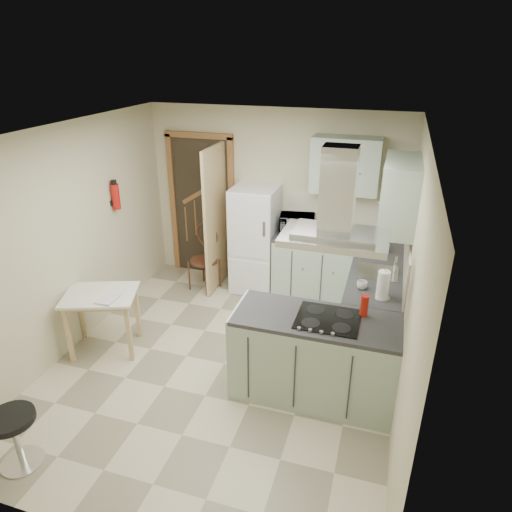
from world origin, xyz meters
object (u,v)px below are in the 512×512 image
(fridge, at_px, (255,240))
(stool, at_px, (16,440))
(microwave, at_px, (297,224))
(bentwood_chair, at_px, (204,261))
(peninsula, at_px, (315,357))
(extractor_hood, at_px, (334,238))
(drop_leaf_table, at_px, (104,322))

(fridge, xyz_separation_m, stool, (-0.96, -3.54, -0.49))
(stool, relative_size, microwave, 1.11)
(bentwood_chair, xyz_separation_m, microwave, (1.26, 0.30, 0.59))
(bentwood_chair, bearing_deg, peninsula, -25.96)
(extractor_hood, xyz_separation_m, stool, (-2.29, -1.56, -1.46))
(fridge, bearing_deg, bentwood_chair, -159.92)
(drop_leaf_table, height_order, stool, drop_leaf_table)
(extractor_hood, bearing_deg, fridge, 123.79)
(bentwood_chair, bearing_deg, fridge, 36.40)
(peninsula, relative_size, bentwood_chair, 1.75)
(extractor_hood, relative_size, drop_leaf_table, 1.17)
(bentwood_chair, bearing_deg, extractor_hood, -24.50)
(fridge, distance_m, bentwood_chair, 0.79)
(peninsula, distance_m, extractor_hood, 1.27)
(bentwood_chair, bearing_deg, stool, -78.60)
(peninsula, xyz_separation_m, drop_leaf_table, (-2.42, 0.05, -0.09))
(fridge, bearing_deg, stool, -105.22)
(drop_leaf_table, xyz_separation_m, bentwood_chair, (0.51, 1.68, 0.08))
(drop_leaf_table, relative_size, bentwood_chair, 0.87)
(extractor_hood, xyz_separation_m, drop_leaf_table, (-2.52, 0.05, -1.36))
(stool, bearing_deg, bentwood_chair, 85.09)
(peninsula, height_order, stool, peninsula)
(peninsula, xyz_separation_m, microwave, (-0.65, 2.03, 0.58))
(peninsula, xyz_separation_m, extractor_hood, (0.10, 0.00, 1.27))
(bentwood_chair, bearing_deg, drop_leaf_table, -90.71)
(peninsula, bearing_deg, bentwood_chair, 137.73)
(extractor_hood, height_order, bentwood_chair, extractor_hood)
(fridge, distance_m, stool, 3.70)
(extractor_hood, distance_m, stool, 3.13)
(extractor_hood, xyz_separation_m, microwave, (-0.75, 2.03, -0.69))
(drop_leaf_table, bearing_deg, peninsula, -20.59)
(fridge, relative_size, microwave, 3.25)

